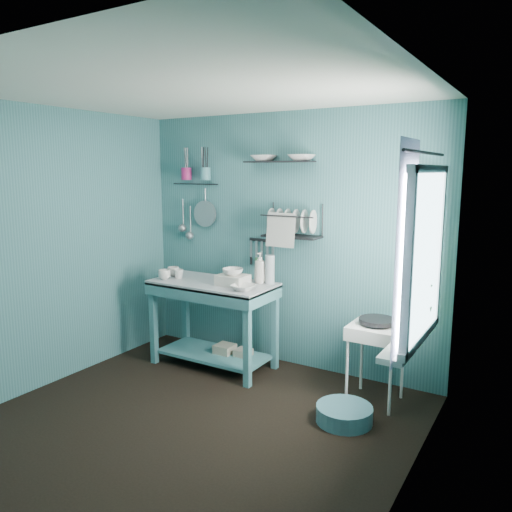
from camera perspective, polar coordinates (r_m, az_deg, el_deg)
The scene contains 35 objects.
floor at distance 4.12m, azimuth -7.08°, elevation -18.39°, with size 3.20×3.20×0.00m, color black.
ceiling at distance 3.68m, azimuth -7.93°, elevation 18.41°, with size 3.20×3.20×0.00m, color silver.
wall_back at distance 4.95m, azimuth 3.40°, elevation 1.71°, with size 3.20×3.20×0.00m, color #33666A.
wall_left at distance 4.85m, azimuth -22.42°, elevation 0.83°, with size 3.00×3.00×0.00m, color #33666A.
wall_right at distance 3.00m, azimuth 17.26°, elevation -3.99°, with size 3.00×3.00×0.00m, color #33666A.
work_counter at distance 5.03m, azimuth -4.89°, elevation -7.76°, with size 1.22×0.61×0.86m, color #387176.
mug_left at distance 5.08m, azimuth -10.43°, elevation -2.10°, with size 0.12×0.12×0.10m, color silver.
mug_mid at distance 5.09m, azimuth -8.84°, elevation -2.05°, with size 0.10×0.10×0.09m, color silver.
mug_right at distance 5.21m, azimuth -9.43°, elevation -1.77°, with size 0.12×0.12×0.10m, color silver.
wash_tub at distance 4.75m, azimuth -2.67°, elevation -2.75°, with size 0.28×0.22×0.10m, color #B9B4AA.
tub_bowl at distance 4.73m, azimuth -2.68°, elevation -1.80°, with size 0.20×0.20×0.06m, color silver.
soap_bottle at distance 4.82m, azimuth 0.45°, elevation -1.34°, with size 0.12×0.12×0.30m, color #B9B4AA.
water_bottle at distance 4.79m, azimuth 1.61°, elevation -1.53°, with size 0.09×0.09×0.28m, color #A6B1B8.
counter_bowl at distance 4.54m, azimuth -1.48°, elevation -3.63°, with size 0.22×0.22×0.05m, color silver.
hotplate_stand at distance 4.40m, azimuth 13.48°, elevation -11.86°, with size 0.42×0.42×0.68m, color white.
frying_pan at distance 4.28m, azimuth 13.68°, elevation -7.18°, with size 0.30×0.30×0.04m, color black.
knife_strip at distance 5.04m, azimuth 0.73°, elevation 1.81°, with size 0.32×0.02×0.03m, color black.
dish_rack at distance 4.75m, azimuth 4.12°, elevation 4.06°, with size 0.55×0.24×0.32m, color black.
upper_shelf at distance 4.83m, azimuth 2.65°, elevation 10.72°, with size 0.70×0.18×0.01m, color black.
shelf_bowl_left at distance 4.91m, azimuth 0.89°, elevation 10.84°, with size 0.23×0.23×0.06m, color silver.
shelf_bowl_right at distance 4.72m, azimuth 5.25°, elevation 11.71°, with size 0.23×0.23×0.06m, color silver.
utensil_cup_magenta at distance 5.48m, azimuth -7.96°, elevation 9.29°, with size 0.11×0.11×0.13m, color #A21D5D.
utensil_cup_teal at distance 5.32m, azimuth -5.80°, elevation 9.34°, with size 0.11×0.11×0.13m, color teal.
colander at distance 5.39m, azimuth -5.85°, elevation 4.83°, with size 0.28×0.28×0.03m, color #94969B.
ladle_outer at distance 5.59m, azimuth -8.34°, elevation 4.93°, with size 0.01×0.01×0.30m, color #94969B.
ladle_inner at distance 5.53m, azimuth -7.50°, elevation 4.10°, with size 0.01×0.01×0.30m, color #94969B.
hook_rail at distance 5.47m, azimuth -6.95°, elevation 8.17°, with size 0.01×0.01×0.60m, color black.
window_glass at distance 3.40m, azimuth 18.98°, elevation 0.09°, with size 1.10×1.10×0.00m, color white.
windowsill at distance 3.56m, azimuth 17.10°, elevation -9.18°, with size 0.16×0.95×0.04m, color white.
curtain at distance 3.12m, azimuth 16.69°, elevation 0.31°, with size 1.35×1.35×0.00m, color silver.
curtain_rod at distance 3.37m, azimuth 18.84°, elevation 11.11°, with size 0.02×0.02×1.05m, color black.
potted_plant at distance 3.68m, azimuth 17.62°, elevation -4.73°, with size 0.24×0.24×0.44m, color #396C2B.
storage_tin_large at distance 5.12m, azimuth -3.58°, elevation -11.24°, with size 0.18×0.18×0.22m, color gray.
storage_tin_small at distance 5.04m, azimuth -1.47°, elevation -11.68°, with size 0.15×0.15×0.20m, color gray.
floor_basin at distance 4.14m, azimuth 10.05°, elevation -17.37°, with size 0.44×0.44×0.13m, color teal.
Camera 1 is at (2.28, -2.84, 1.94)m, focal length 35.00 mm.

